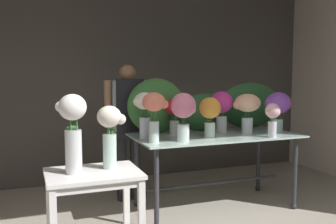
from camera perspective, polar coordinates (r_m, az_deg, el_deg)
name	(u,v)px	position (r m, az deg, el deg)	size (l,w,h in m)	color
ground_plane	(177,216)	(4.27, 1.34, -15.32)	(7.54, 7.54, 0.00)	#9E9384
wall_back	(133,77)	(5.61, -5.23, 5.31)	(5.70, 0.12, 2.98)	#4C4742
display_table_glass	(215,146)	(4.35, 7.10, -5.07)	(1.86, 0.92, 0.86)	#ACC9C0
side_table_white	(93,185)	(3.11, -11.14, -10.74)	(0.73, 0.55, 0.77)	white
florist	(128,117)	(4.57, -6.02, -0.74)	(0.57, 0.24, 1.66)	#232328
foliage_backdrop	(207,107)	(4.62, 5.92, 0.72)	(2.03, 0.27, 0.63)	#387033
vase_coral_tulips	(154,109)	(3.76, -2.07, 0.38)	(0.26, 0.23, 0.50)	silver
vase_magenta_stock	(221,107)	(4.47, 8.03, 0.79)	(0.26, 0.26, 0.48)	silver
vase_ivory_ranunculus	(145,109)	(4.00, -3.53, 0.44)	(0.26, 0.22, 0.49)	silver
vase_blush_peonies	(273,116)	(4.24, 15.44, -0.66)	(0.19, 0.16, 0.37)	silver
vase_peach_dahlias	(247,107)	(4.43, 11.79, 0.72)	(0.32, 0.29, 0.46)	silver
vase_violet_freesia	(278,106)	(4.70, 16.17, 0.93)	(0.34, 0.30, 0.46)	silver
vase_rosy_hydrangea	(183,111)	(3.84, 2.31, 0.18)	(0.27, 0.26, 0.49)	silver
vase_crimson_anemones	(175,111)	(4.26, 0.98, 0.09)	(0.25, 0.24, 0.40)	silver
vase_sunset_lilies	(210,112)	(4.12, 6.34, -0.07)	(0.24, 0.24, 0.43)	silver
vase_white_roses_tall	(73,127)	(3.00, -14.08, -2.24)	(0.23, 0.21, 0.62)	silver
vase_cream_lisianthus_tall	(110,132)	(3.10, -8.71, -2.94)	(0.23, 0.20, 0.51)	silver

